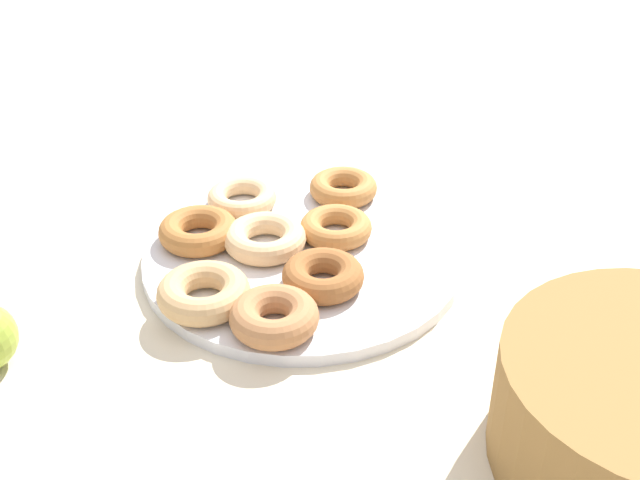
% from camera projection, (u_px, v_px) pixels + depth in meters
% --- Properties ---
extents(ground_plane, '(2.40, 2.40, 0.00)m').
position_uv_depth(ground_plane, '(303.00, 262.00, 0.91)').
color(ground_plane, beige).
extents(donut_plate, '(0.35, 0.35, 0.01)m').
position_uv_depth(donut_plate, '(302.00, 257.00, 0.90)').
color(donut_plate, silver).
rests_on(donut_plate, ground_plane).
extents(donut_0, '(0.13, 0.13, 0.03)m').
position_uv_depth(donut_0, '(265.00, 238.00, 0.90)').
color(donut_0, '#EABC84').
rests_on(donut_0, donut_plate).
extents(donut_1, '(0.13, 0.13, 0.03)m').
position_uv_depth(donut_1, '(204.00, 293.00, 0.81)').
color(donut_1, tan).
rests_on(donut_1, donut_plate).
extents(donut_2, '(0.12, 0.12, 0.02)m').
position_uv_depth(donut_2, '(335.00, 227.00, 0.92)').
color(donut_2, '#BC7A3D').
rests_on(donut_2, donut_plate).
extents(donut_3, '(0.11, 0.11, 0.02)m').
position_uv_depth(donut_3, '(343.00, 188.00, 1.00)').
color(donut_3, '#BC7A3D').
rests_on(donut_3, donut_plate).
extents(donut_4, '(0.11, 0.11, 0.02)m').
position_uv_depth(donut_4, '(242.00, 198.00, 0.98)').
color(donut_4, '#EABC84').
rests_on(donut_4, donut_plate).
extents(donut_5, '(0.12, 0.12, 0.03)m').
position_uv_depth(donut_5, '(323.00, 276.00, 0.84)').
color(donut_5, '#995B2D').
rests_on(donut_5, donut_plate).
extents(donut_6, '(0.11, 0.11, 0.03)m').
position_uv_depth(donut_6, '(274.00, 316.00, 0.78)').
color(donut_6, '#B27547').
rests_on(donut_6, donut_plate).
extents(donut_7, '(0.10, 0.10, 0.03)m').
position_uv_depth(donut_7, '(198.00, 231.00, 0.91)').
color(donut_7, '#AD6B33').
rests_on(donut_7, donut_plate).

